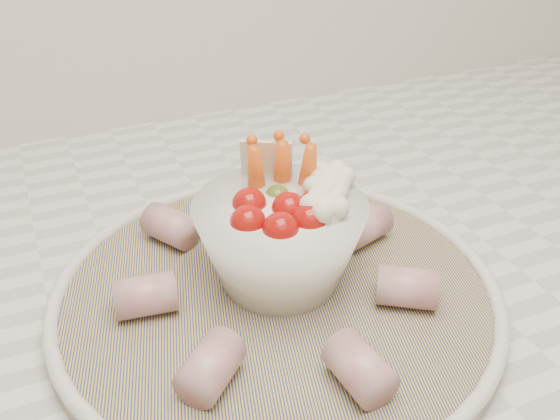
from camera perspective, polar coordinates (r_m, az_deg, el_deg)
name	(u,v)px	position (r m, az deg, el deg)	size (l,w,h in m)	color
serving_platter	(276,292)	(0.52, -0.34, -7.54)	(0.45, 0.45, 0.02)	navy
veggie_bowl	(283,236)	(0.51, 0.24, -2.36)	(0.14, 0.14, 0.11)	white
cured_meat_rolls	(275,273)	(0.51, -0.47, -5.82)	(0.26, 0.28, 0.03)	#A14A54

